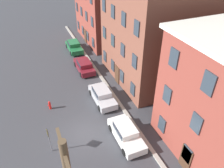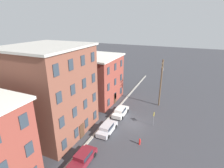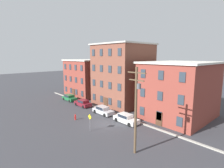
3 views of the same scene
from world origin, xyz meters
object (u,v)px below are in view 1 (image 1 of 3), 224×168
object	(u,v)px
caution_sign	(48,136)
fire_hydrant	(50,105)
car_maroon	(84,65)
car_white	(126,133)
car_silver	(102,95)
car_green	(74,46)

from	to	relation	value
caution_sign	fire_hydrant	xyz separation A→B (m)	(-5.48, 0.80, -1.28)
car_maroon	car_white	bearing A→B (deg)	-0.11
car_silver	car_white	size ratio (longest dim) A/B	1.00
car_green	caution_sign	bearing A→B (deg)	-20.10
car_white	fire_hydrant	distance (m)	8.64
car_maroon	fire_hydrant	world-z (taller)	car_maroon
car_green	car_white	xyz separation A→B (m)	(19.19, -0.29, 0.00)
car_silver	caution_sign	world-z (taller)	caution_sign
car_maroon	caution_sign	xyz separation A→B (m)	(11.58, -6.32, 1.01)
fire_hydrant	car_white	bearing A→B (deg)	39.55
car_green	car_maroon	world-z (taller)	same
car_green	car_white	world-z (taller)	same
car_green	car_white	size ratio (longest dim) A/B	1.00
car_white	car_silver	bearing A→B (deg)	-179.85
car_silver	fire_hydrant	size ratio (longest dim) A/B	4.58
car_white	fire_hydrant	bearing A→B (deg)	-140.45
car_maroon	fire_hydrant	size ratio (longest dim) A/B	4.58
car_silver	car_green	bearing A→B (deg)	178.66
car_silver	car_white	xyz separation A→B (m)	(5.89, 0.02, 0.00)
car_white	caution_sign	distance (m)	6.48
car_maroon	caution_sign	distance (m)	13.23
car_silver	caution_sign	distance (m)	7.92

